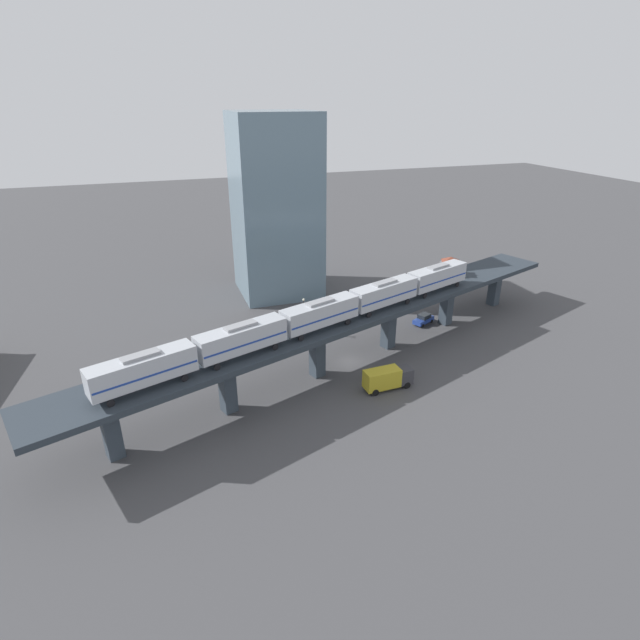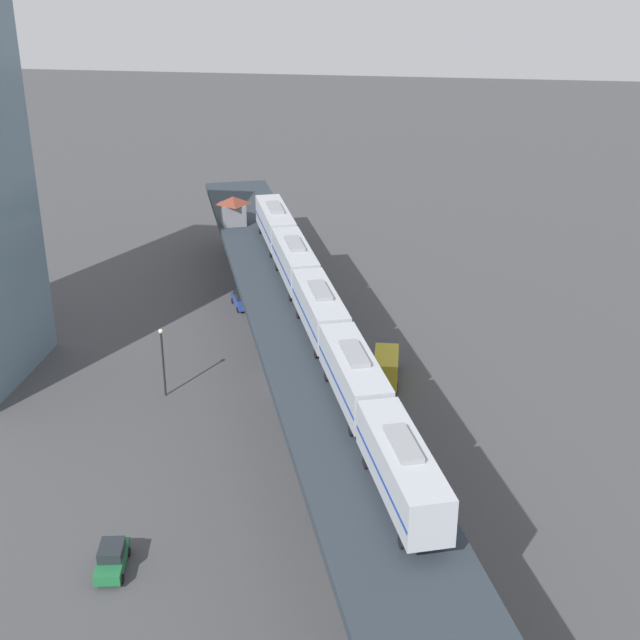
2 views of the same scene
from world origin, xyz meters
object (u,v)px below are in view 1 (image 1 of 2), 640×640
Objects in this scene: street_car_blue at (424,319)px; office_tower at (276,207)px; street_car_green at (157,363)px; delivery_truck at (387,378)px; subway_train at (320,313)px; street_lamp at (304,314)px; signal_hut at (450,265)px.

office_tower is at bearing 39.49° from street_car_blue.
street_car_green is 35.22m from delivery_truck.
delivery_truck is 46.59m from office_tower.
subway_train is 16.76m from street_lamp.
street_car_blue is 37.06m from office_tower.
office_tower reaches higher than signal_hut.
signal_hut is at bearing -131.09° from office_tower.
street_car_blue is 47.24m from street_car_green.
subway_train is 33.82m from signal_hut.
office_tower is (25.39, 20.92, 17.06)m from street_car_blue.
signal_hut is 11.03m from street_car_blue.
signal_hut is at bearing -47.81° from delivery_truck.
delivery_truck is (-20.08, 22.15, -8.30)m from signal_hut.
street_lamp is (15.19, -2.30, -6.69)m from subway_train.
office_tower is at bearing -3.53° from street_lamp.
street_lamp is at bearing 16.30° from delivery_truck.
signal_hut is at bearing -70.73° from street_car_blue.
subway_train is at bearing 117.12° from street_car_blue.
street_car_green is 0.64× the size of delivery_truck.
street_car_green is (-3.23, 53.07, -9.12)m from signal_hut.
delivery_truck is at bearing -173.93° from office_tower.
street_car_blue is 0.13× the size of office_tower.
delivery_truck is at bearing -123.07° from subway_train.
subway_train is 27.17m from street_car_green.
signal_hut reaches higher than street_lamp.
street_car_green is at bearing 63.17° from subway_train.
street_car_green is 25.38m from street_lamp.
street_lamp reaches higher than street_car_green.
street_lamp is 0.19× the size of office_tower.
subway_train is at bearing 174.43° from office_tower.
street_lamp is at bearing 88.92° from signal_hut.
subway_train is 12.88× the size of street_car_green.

